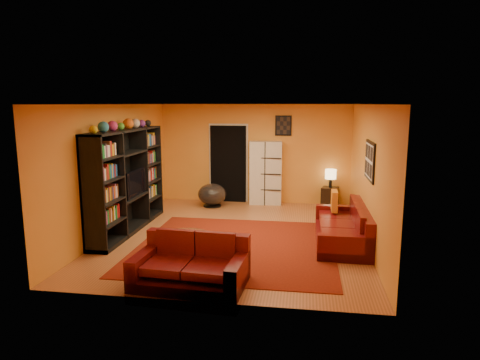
# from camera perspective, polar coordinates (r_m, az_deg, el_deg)

# --- Properties ---
(floor) EXTENTS (6.00, 6.00, 0.00)m
(floor) POSITION_cam_1_polar(r_m,az_deg,el_deg) (8.70, -0.46, -7.32)
(floor) COLOR #95552E
(floor) RESTS_ON ground
(ceiling) EXTENTS (6.00, 6.00, 0.00)m
(ceiling) POSITION_cam_1_polar(r_m,az_deg,el_deg) (8.29, -0.48, 10.07)
(ceiling) COLOR white
(ceiling) RESTS_ON wall_back
(wall_back) EXTENTS (6.00, 0.00, 6.00)m
(wall_back) POSITION_cam_1_polar(r_m,az_deg,el_deg) (11.34, 1.95, 3.51)
(wall_back) COLOR orange
(wall_back) RESTS_ON floor
(wall_front) EXTENTS (6.00, 0.00, 6.00)m
(wall_front) POSITION_cam_1_polar(r_m,az_deg,el_deg) (5.51, -5.45, -3.66)
(wall_front) COLOR orange
(wall_front) RESTS_ON floor
(wall_left) EXTENTS (0.00, 6.00, 6.00)m
(wall_left) POSITION_cam_1_polar(r_m,az_deg,el_deg) (9.13, -16.16, 1.49)
(wall_left) COLOR orange
(wall_left) RESTS_ON floor
(wall_right) EXTENTS (0.00, 6.00, 6.00)m
(wall_right) POSITION_cam_1_polar(r_m,az_deg,el_deg) (8.38, 16.67, 0.71)
(wall_right) COLOR orange
(wall_right) RESTS_ON floor
(rug) EXTENTS (3.60, 3.60, 0.01)m
(rug) POSITION_cam_1_polar(r_m,az_deg,el_deg) (8.02, -0.55, -8.80)
(rug) COLOR #5B150A
(rug) RESTS_ON floor
(doorway) EXTENTS (0.95, 0.10, 2.04)m
(doorway) POSITION_cam_1_polar(r_m,az_deg,el_deg) (11.44, -1.57, 2.15)
(doorway) COLOR black
(doorway) RESTS_ON floor
(wall_art_right) EXTENTS (0.03, 1.00, 0.70)m
(wall_art_right) POSITION_cam_1_polar(r_m,az_deg,el_deg) (8.04, 16.92, 2.48)
(wall_art_right) COLOR black
(wall_art_right) RESTS_ON wall_right
(wall_art_back) EXTENTS (0.42, 0.03, 0.52)m
(wall_art_back) POSITION_cam_1_polar(r_m,az_deg,el_deg) (11.20, 5.80, 7.23)
(wall_art_back) COLOR black
(wall_art_back) RESTS_ON wall_back
(entertainment_unit) EXTENTS (0.45, 3.00, 2.10)m
(entertainment_unit) POSITION_cam_1_polar(r_m,az_deg,el_deg) (9.08, -14.79, -0.09)
(entertainment_unit) COLOR black
(entertainment_unit) RESTS_ON floor
(tv) EXTENTS (0.95, 0.12, 0.55)m
(tv) POSITION_cam_1_polar(r_m,az_deg,el_deg) (9.14, -14.29, -0.36)
(tv) COLOR black
(tv) RESTS_ON entertainment_unit
(sofa) EXTENTS (0.97, 2.32, 0.85)m
(sofa) POSITION_cam_1_polar(r_m,az_deg,el_deg) (8.43, 14.00, -6.20)
(sofa) COLOR #510A0D
(sofa) RESTS_ON rug
(loveseat) EXTENTS (1.66, 1.06, 0.85)m
(loveseat) POSITION_cam_1_polar(r_m,az_deg,el_deg) (6.43, -6.42, -11.15)
(loveseat) COLOR #510A0D
(loveseat) RESTS_ON rug
(throw_pillow) EXTENTS (0.12, 0.42, 0.42)m
(throw_pillow) POSITION_cam_1_polar(r_m,az_deg,el_deg) (9.06, 12.47, -2.73)
(throw_pillow) COLOR orange
(throw_pillow) RESTS_ON sofa
(coffee_table) EXTENTS (0.85, 0.85, 0.42)m
(coffee_table) POSITION_cam_1_polar(r_m,az_deg,el_deg) (7.32, -7.36, -7.64)
(coffee_table) COLOR silver
(coffee_table) RESTS_ON floor
(storage_cabinet) EXTENTS (0.86, 0.44, 1.65)m
(storage_cabinet) POSITION_cam_1_polar(r_m,az_deg,el_deg) (11.18, 3.42, 0.95)
(storage_cabinet) COLOR silver
(storage_cabinet) RESTS_ON floor
(bowl_chair) EXTENTS (0.73, 0.73, 0.59)m
(bowl_chair) POSITION_cam_1_polar(r_m,az_deg,el_deg) (10.98, -3.74, -1.93)
(bowl_chair) COLOR black
(bowl_chair) RESTS_ON floor
(side_table) EXTENTS (0.48, 0.48, 0.50)m
(side_table) POSITION_cam_1_polar(r_m,az_deg,el_deg) (11.21, 11.89, -2.23)
(side_table) COLOR black
(side_table) RESTS_ON floor
(table_lamp) EXTENTS (0.28, 0.28, 0.47)m
(table_lamp) POSITION_cam_1_polar(r_m,az_deg,el_deg) (11.10, 12.00, 0.69)
(table_lamp) COLOR black
(table_lamp) RESTS_ON side_table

